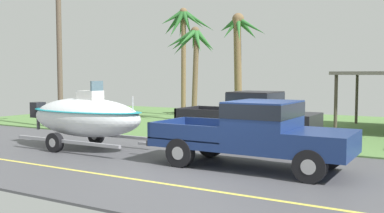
% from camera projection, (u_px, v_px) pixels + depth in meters
% --- Properties ---
extents(ground, '(36.00, 22.00, 0.11)m').
position_uv_depth(ground, '(308.00, 135.00, 18.77)').
color(ground, '#4C4C51').
extents(pickup_truck_towing, '(5.68, 2.07, 1.84)m').
position_uv_depth(pickup_truck_towing, '(262.00, 131.00, 11.82)').
color(pickup_truck_towing, navy).
rests_on(pickup_truck_towing, ground).
extents(boat_on_trailer, '(5.71, 2.19, 2.34)m').
position_uv_depth(boat_on_trailer, '(85.00, 117.00, 15.06)').
color(boat_on_trailer, gray).
rests_on(boat_on_trailer, ground).
extents(parked_pickup_background, '(5.71, 2.02, 1.90)m').
position_uv_depth(parked_pickup_background, '(255.00, 113.00, 17.06)').
color(parked_pickup_background, black).
rests_on(parked_pickup_background, ground).
extents(palm_tree_near_left, '(3.07, 2.95, 5.14)m').
position_uv_depth(palm_tree_near_left, '(193.00, 46.00, 23.73)').
color(palm_tree_near_left, brown).
rests_on(palm_tree_near_left, ground).
extents(palm_tree_near_right, '(3.24, 3.21, 6.13)m').
position_uv_depth(palm_tree_near_right, '(239.00, 44.00, 25.55)').
color(palm_tree_near_right, brown).
rests_on(palm_tree_near_right, ground).
extents(palm_tree_mid, '(3.36, 2.62, 6.62)m').
position_uv_depth(palm_tree_mid, '(183.00, 31.00, 26.83)').
color(palm_tree_mid, brown).
rests_on(palm_tree_mid, ground).
extents(utility_pole, '(0.24, 1.80, 7.34)m').
position_uv_depth(utility_pole, '(59.00, 47.00, 20.42)').
color(utility_pole, brown).
rests_on(utility_pole, ground).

